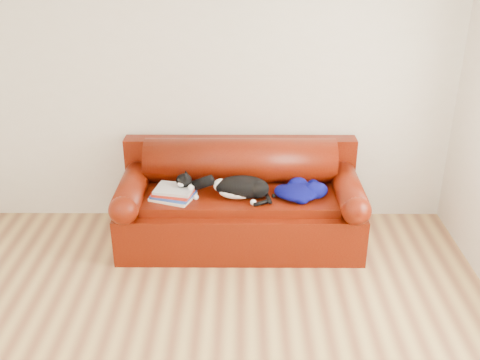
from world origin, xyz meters
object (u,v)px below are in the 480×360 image
object	(u,v)px
cat	(241,188)
blanket	(301,190)
sofa_base	(240,217)
book_stack	(174,193)

from	to	relation	value
cat	blanket	xyz separation A→B (m)	(0.51, 0.01, -0.03)
sofa_base	blanket	size ratio (longest dim) A/B	4.03
cat	blanket	bearing A→B (deg)	17.89
sofa_base	book_stack	world-z (taller)	book_stack
book_stack	blanket	world-z (taller)	blanket
book_stack	blanket	size ratio (longest dim) A/B	0.78
sofa_base	cat	distance (m)	0.37
cat	blanket	distance (m)	0.51
sofa_base	blanket	world-z (taller)	blanket
blanket	sofa_base	bearing A→B (deg)	168.15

